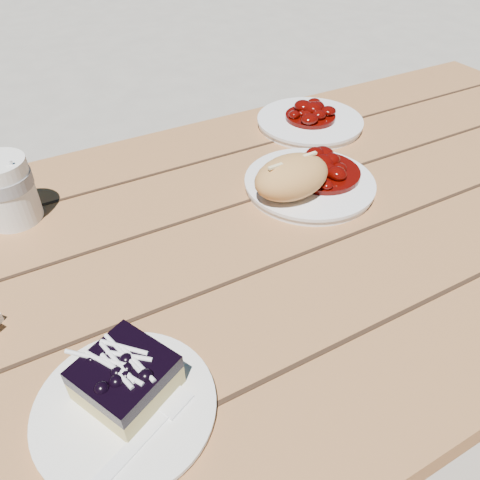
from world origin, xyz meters
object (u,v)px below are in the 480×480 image
main_plate (309,184)px  bread_roll (292,177)px  coffee_cup (6,191)px  picnic_table (203,322)px  dessert_plate (125,408)px  blueberry_cake (126,377)px  second_plate (310,122)px

main_plate → bread_roll: 0.07m
coffee_cup → picnic_table: bearing=-44.6°
dessert_plate → blueberry_cake: 0.03m
dessert_plate → blueberry_cake: bearing=56.3°
picnic_table → blueberry_cake: 0.32m
dessert_plate → second_plate: bearing=39.0°
main_plate → dessert_plate: size_ratio=1.18×
bread_roll → dessert_plate: 0.45m
main_plate → dessert_plate: main_plate is taller
dessert_plate → bread_roll: bearing=32.9°
picnic_table → bread_roll: (0.19, 0.04, 0.21)m
picnic_table → main_plate: main_plate is taller
main_plate → coffee_cup: (-0.48, 0.16, 0.05)m
picnic_table → coffee_cup: bearing=135.4°
main_plate → coffee_cup: bearing=161.4°
second_plate → picnic_table: bearing=-146.1°
bread_roll → coffee_cup: size_ratio=1.27×
picnic_table → bread_roll: bearing=12.4°
blueberry_cake → second_plate: bearing=12.6°
coffee_cup → dessert_plate: bearing=-83.4°
second_plate → bread_roll: bearing=-131.9°
picnic_table → second_plate: size_ratio=8.90×
bread_roll → coffee_cup: (-0.42, 0.18, 0.00)m
second_plate → coffee_cup: bearing=-176.2°
dessert_plate → picnic_table: bearing=48.1°
coffee_cup → bread_roll: bearing=-23.2°
bread_roll → dessert_plate: size_ratio=0.71×
second_plate → dessert_plate: bearing=-141.0°
dessert_plate → main_plate: bearing=31.4°
picnic_table → main_plate: 0.31m
picnic_table → dessert_plate: size_ratio=10.43×
picnic_table → main_plate: (0.25, 0.06, 0.17)m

